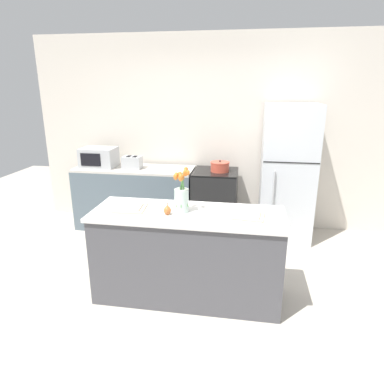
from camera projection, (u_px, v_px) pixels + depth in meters
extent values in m
plane|color=beige|center=(188.00, 294.00, 3.44)|extent=(10.00, 10.00, 0.00)
cube|color=silver|center=(212.00, 133.00, 4.92)|extent=(5.20, 0.08, 2.70)
cube|color=#4C4C51|center=(188.00, 257.00, 3.31)|extent=(1.76, 0.62, 0.85)
cube|color=silver|center=(188.00, 214.00, 3.18)|extent=(1.80, 0.66, 0.03)
cube|color=slate|center=(136.00, 199.00, 4.98)|extent=(1.68, 0.60, 0.86)
cube|color=beige|center=(134.00, 169.00, 4.85)|extent=(1.68, 0.60, 0.03)
cube|color=black|center=(215.00, 203.00, 4.80)|extent=(0.60, 0.60, 0.87)
cube|color=black|center=(216.00, 172.00, 4.66)|extent=(0.60, 0.60, 0.02)
cube|color=black|center=(212.00, 212.00, 4.52)|extent=(0.42, 0.01, 0.29)
cube|color=silver|center=(287.00, 173.00, 4.51)|extent=(0.68, 0.64, 1.79)
cube|color=black|center=(291.00, 163.00, 4.14)|extent=(0.67, 0.01, 0.01)
cylinder|color=#B2B5B7|center=(273.00, 201.00, 4.30)|extent=(0.02, 0.02, 0.78)
cylinder|color=silver|center=(182.00, 200.00, 3.16)|extent=(0.13, 0.13, 0.22)
cylinder|color=#569E4C|center=(184.00, 191.00, 3.13)|extent=(0.04, 0.01, 0.30)
ellipsoid|color=orange|center=(185.00, 173.00, 3.07)|extent=(0.04, 0.04, 0.07)
cylinder|color=#569E4C|center=(184.00, 189.00, 3.14)|extent=(0.04, 0.03, 0.32)
ellipsoid|color=orange|center=(186.00, 170.00, 3.09)|extent=(0.04, 0.04, 0.06)
cylinder|color=#569E4C|center=(182.00, 193.00, 3.17)|extent=(0.01, 0.06, 0.24)
ellipsoid|color=orange|center=(182.00, 177.00, 3.15)|extent=(0.04, 0.04, 0.06)
cylinder|color=#569E4C|center=(181.00, 192.00, 3.16)|extent=(0.04, 0.07, 0.26)
ellipsoid|color=orange|center=(180.00, 175.00, 3.14)|extent=(0.04, 0.04, 0.07)
cylinder|color=#569E4C|center=(180.00, 192.00, 3.14)|extent=(0.07, 0.01, 0.27)
ellipsoid|color=orange|center=(176.00, 175.00, 3.10)|extent=(0.04, 0.04, 0.06)
cylinder|color=#569E4C|center=(179.00, 192.00, 3.14)|extent=(0.07, 0.02, 0.26)
ellipsoid|color=orange|center=(176.00, 177.00, 3.09)|extent=(0.04, 0.04, 0.06)
cylinder|color=#569E4C|center=(180.00, 192.00, 3.12)|extent=(0.06, 0.08, 0.27)
ellipsoid|color=orange|center=(176.00, 177.00, 3.04)|extent=(0.04, 0.04, 0.06)
cylinder|color=#569E4C|center=(181.00, 192.00, 3.11)|extent=(0.02, 0.11, 0.26)
ellipsoid|color=orange|center=(181.00, 178.00, 3.02)|extent=(0.05, 0.05, 0.07)
cylinder|color=#569E4C|center=(184.00, 190.00, 3.12)|extent=(0.09, 0.05, 0.31)
ellipsoid|color=orange|center=(188.00, 173.00, 3.04)|extent=(0.03, 0.03, 0.05)
ellipsoid|color=#C66B33|center=(167.00, 210.00, 3.11)|extent=(0.07, 0.07, 0.08)
cone|color=#C66B33|center=(167.00, 206.00, 3.09)|extent=(0.04, 0.04, 0.03)
cylinder|color=brown|center=(167.00, 204.00, 3.09)|extent=(0.01, 0.01, 0.02)
cube|color=beige|center=(130.00, 208.00, 3.27)|extent=(0.31, 0.31, 0.01)
cube|color=silver|center=(130.00, 207.00, 3.26)|extent=(0.23, 0.23, 0.01)
cube|color=beige|center=(248.00, 215.00, 3.09)|extent=(0.31, 0.31, 0.01)
cube|color=silver|center=(248.00, 214.00, 3.09)|extent=(0.23, 0.23, 0.01)
cube|color=#B7BABC|center=(132.00, 162.00, 4.78)|extent=(0.26, 0.18, 0.17)
cube|color=black|center=(129.00, 156.00, 4.77)|extent=(0.05, 0.11, 0.01)
cube|color=black|center=(135.00, 157.00, 4.75)|extent=(0.05, 0.11, 0.01)
cube|color=black|center=(123.00, 160.00, 4.80)|extent=(0.02, 0.02, 0.02)
cylinder|color=#CC4C38|center=(220.00, 167.00, 4.62)|extent=(0.25, 0.25, 0.12)
cylinder|color=#CC4C38|center=(220.00, 162.00, 4.60)|extent=(0.26, 0.26, 0.01)
sphere|color=black|center=(220.00, 161.00, 4.60)|extent=(0.02, 0.02, 0.02)
cube|color=#B7BABC|center=(99.00, 157.00, 4.88)|extent=(0.48, 0.36, 0.27)
cube|color=black|center=(90.00, 160.00, 4.72)|extent=(0.29, 0.01, 0.18)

